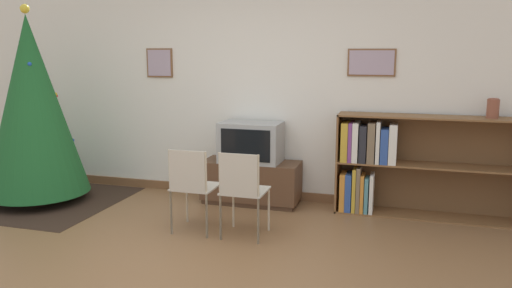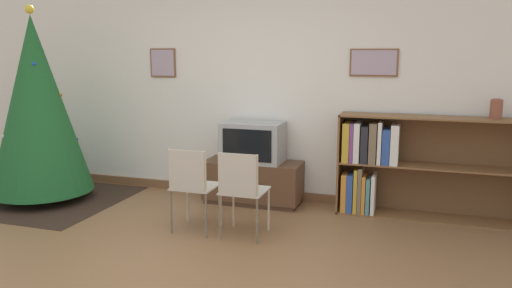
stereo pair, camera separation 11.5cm
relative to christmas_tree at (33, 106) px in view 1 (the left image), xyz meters
The scene contains 10 objects.
ground_plane 2.99m from the christmas_tree, 31.68° to the right, with size 24.00×24.00×0.00m, color brown.
wall_back 2.55m from the christmas_tree, 21.33° to the left, with size 8.87×0.11×2.70m.
area_rug 1.10m from the christmas_tree, 153.04° to the right, with size 1.81×1.66×0.01m.
christmas_tree is the anchor object (origin of this frame).
tv_console 2.60m from the christmas_tree, 14.91° to the left, with size 1.10×0.45×0.48m.
television 2.48m from the christmas_tree, 14.85° to the left, with size 0.68×0.43×0.45m.
folding_chair_left 2.26m from the christmas_tree, 12.04° to the right, with size 0.40×0.40×0.82m.
folding_chair_right 2.73m from the christmas_tree, ahead, with size 0.40×0.40×0.82m.
bookshelf 4.08m from the christmas_tree, ahead, with size 2.07×0.36×1.06m.
vase 4.88m from the christmas_tree, ahead, with size 0.12×0.12×0.20m.
Camera 1 is at (1.63, -3.16, 1.70)m, focal length 35.00 mm.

